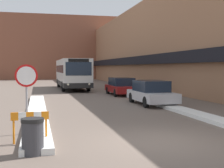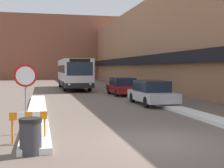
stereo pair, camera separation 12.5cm
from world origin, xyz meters
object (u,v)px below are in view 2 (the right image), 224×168
city_bus (74,73)px  parked_car_middle (123,86)px  parked_car_front (152,93)px  stop_sign (26,84)px  trash_bin (31,136)px  construction_barricade (29,121)px

city_bus → parked_car_middle: bearing=-67.9°
city_bus → parked_car_front: 15.19m
stop_sign → trash_bin: 2.93m
city_bus → trash_bin: city_bus is taller
stop_sign → trash_bin: stop_sign is taller
parked_car_middle → city_bus: bearing=112.1°
construction_barricade → city_bus: bearing=80.8°
trash_bin → construction_barricade: (-0.09, 1.28, 0.19)m
city_bus → parked_car_middle: (3.22, -7.93, -0.96)m
parked_car_middle → trash_bin: (-6.90, -16.55, -0.23)m
city_bus → stop_sign: city_bus is taller
trash_bin → parked_car_front: bearing=54.5°
parked_car_front → city_bus: bearing=102.3°
construction_barricade → parked_car_middle: bearing=65.4°
parked_car_front → construction_barricade: 10.92m
city_bus → construction_barricade: city_bus is taller
parked_car_middle → parked_car_front: bearing=-90.0°
stop_sign → construction_barricade: size_ratio=2.15×
city_bus → stop_sign: 22.18m
parked_car_middle → construction_barricade: bearing=-114.6°
parked_car_front → parked_car_middle: bearing=90.0°
parked_car_middle → trash_bin: 17.94m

